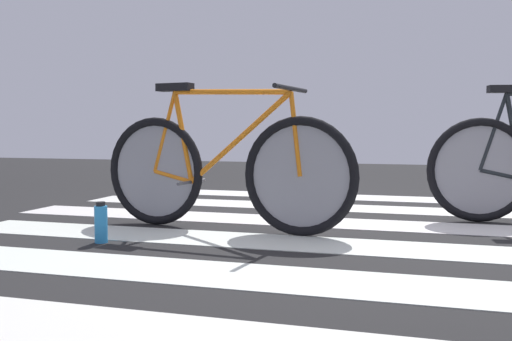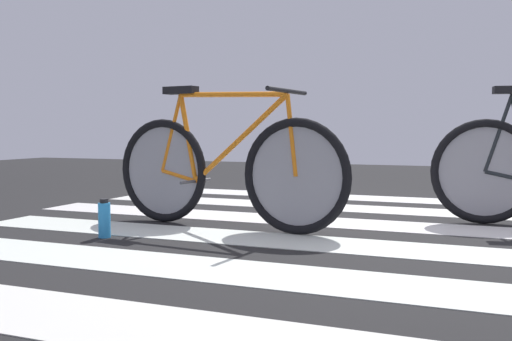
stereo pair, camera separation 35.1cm
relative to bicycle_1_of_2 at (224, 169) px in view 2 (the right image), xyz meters
name	(u,v)px [view 2 (the right image)]	position (x,y,z in m)	size (l,w,h in m)	color
ground	(375,230)	(0.92, 0.32, -0.40)	(18.00, 14.00, 0.02)	black
crosswalk_markings	(371,235)	(0.94, 0.08, -0.38)	(5.39, 4.26, 0.00)	beige
bicycle_1_of_2	(224,169)	(0.00, 0.00, 0.00)	(1.73, 0.52, 0.93)	black
water_bottle	(104,219)	(-0.52, -0.58, -0.28)	(0.07, 0.07, 0.23)	#2B90DA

